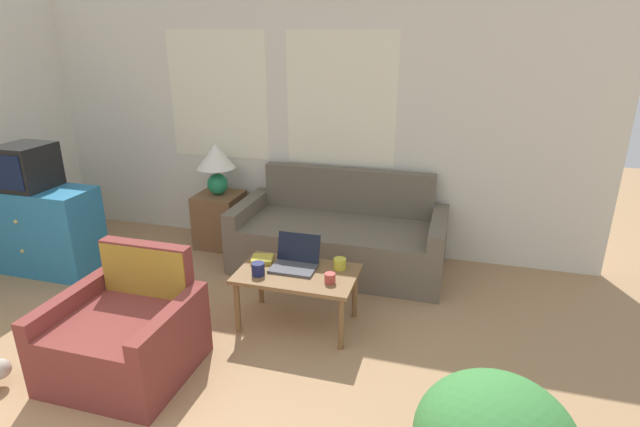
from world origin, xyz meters
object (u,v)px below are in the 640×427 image
(cup_white, at_px, (258,269))
(television, at_px, (27,167))
(cup_navy, at_px, (340,264))
(laptop, at_px, (295,260))
(coffee_table, at_px, (297,279))
(table_lamp, at_px, (216,162))
(armchair, at_px, (128,335))
(cup_yellow, at_px, (330,278))
(couch, at_px, (340,239))
(book_red, at_px, (262,259))

(cup_white, bearing_deg, television, 171.26)
(cup_navy, relative_size, cup_white, 0.98)
(laptop, bearing_deg, cup_navy, 10.85)
(television, height_order, coffee_table, television)
(coffee_table, bearing_deg, table_lamp, 135.81)
(armchair, relative_size, cup_navy, 8.95)
(television, distance_m, laptop, 2.68)
(laptop, distance_m, cup_yellow, 0.37)
(couch, bearing_deg, book_red, -110.79)
(armchair, distance_m, coffee_table, 1.26)
(coffee_table, relative_size, cup_yellow, 11.29)
(book_red, bearing_deg, table_lamp, 129.89)
(cup_navy, bearing_deg, television, 178.13)
(couch, xyz_separation_m, coffee_table, (-0.06, -1.13, 0.12))
(armchair, bearing_deg, television, 148.05)
(couch, relative_size, laptop, 5.82)
(television, distance_m, table_lamp, 1.71)
(cup_yellow, bearing_deg, armchair, -148.55)
(cup_navy, xyz_separation_m, cup_white, (-0.57, -0.27, 0.01))
(couch, relative_size, cup_white, 20.20)
(couch, xyz_separation_m, book_red, (-0.39, -1.02, 0.20))
(armchair, distance_m, television, 2.18)
(armchair, xyz_separation_m, cup_navy, (1.23, 0.98, 0.24))
(armchair, height_order, laptop, armchair)
(couch, relative_size, table_lamp, 3.74)
(television, relative_size, cup_navy, 4.57)
(couch, distance_m, table_lamp, 1.50)
(armchair, distance_m, cup_navy, 1.59)
(cup_white, bearing_deg, table_lamp, 126.58)
(cup_white, bearing_deg, coffee_table, 24.80)
(coffee_table, distance_m, laptop, 0.14)
(table_lamp, bearing_deg, armchair, -80.17)
(armchair, height_order, cup_white, armchair)
(couch, xyz_separation_m, cup_yellow, (0.22, -1.22, 0.21))
(coffee_table, relative_size, cup_white, 9.21)
(couch, height_order, table_lamp, table_lamp)
(couch, distance_m, cup_yellow, 1.26)
(television, bearing_deg, coffee_table, -5.24)
(couch, distance_m, laptop, 1.07)
(coffee_table, distance_m, cup_navy, 0.35)
(table_lamp, xyz_separation_m, cup_white, (1.03, -1.38, -0.42))
(laptop, bearing_deg, book_red, 175.91)
(couch, xyz_separation_m, television, (-2.73, -0.88, 0.75))
(table_lamp, bearing_deg, couch, -5.63)
(coffee_table, bearing_deg, cup_navy, 26.37)
(cup_white, bearing_deg, laptop, 42.44)
(television, bearing_deg, couch, 17.91)
(coffee_table, height_order, laptop, laptop)
(couch, distance_m, book_red, 1.11)
(cup_yellow, bearing_deg, cup_navy, 86.70)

